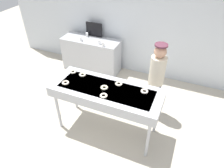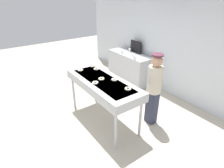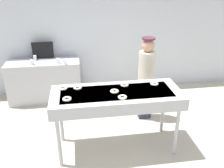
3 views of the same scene
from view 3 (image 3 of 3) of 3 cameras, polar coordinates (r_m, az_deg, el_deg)
name	(u,v)px [view 3 (image 3 of 3)]	position (r m, az deg, el deg)	size (l,w,h in m)	color
ground_plane	(116,146)	(4.27, 0.98, -14.61)	(16.00, 16.00, 0.00)	beige
back_wall	(100,34)	(5.80, -2.81, 11.87)	(8.00, 0.12, 2.83)	silver
fryer_conveyor	(117,98)	(3.74, 1.09, -3.26)	(2.02, 0.79, 1.05)	#B7BABF
sugar_donut_0	(67,99)	(3.51, -10.67, -3.53)	(0.13, 0.13, 0.04)	#F9E5CA
sugar_donut_1	(63,88)	(3.84, -11.54, -1.00)	(0.13, 0.13, 0.04)	white
sugar_donut_2	(122,97)	(3.50, 2.49, -3.15)	(0.13, 0.13, 0.04)	#F1E1C6
sugar_donut_3	(78,88)	(3.82, -8.18, -0.90)	(0.13, 0.13, 0.04)	#F0E6C4
sugar_donut_4	(114,91)	(3.67, 0.59, -1.74)	(0.13, 0.13, 0.04)	#FAF3C5
sugar_donut_5	(125,85)	(3.88, 2.99, -0.21)	(0.13, 0.13, 0.04)	#F4E9CD
sugar_donut_6	(154,84)	(3.98, 10.03, 0.06)	(0.13, 0.13, 0.04)	white
worker_baker	(146,75)	(4.65, 8.14, 2.11)	(0.31, 0.31, 1.67)	#2D3146
prep_counter	(45,81)	(5.69, -15.61, 0.66)	(1.61, 0.59, 0.94)	#B7BABF
paper_cup_0	(35,58)	(5.66, -17.84, 5.96)	(0.07, 0.07, 0.11)	white
paper_cup_1	(58,61)	(5.32, -12.69, 5.38)	(0.07, 0.07, 0.11)	white
paper_cup_2	(65,62)	(5.24, -11.16, 5.20)	(0.07, 0.07, 0.11)	white
paper_cup_3	(32,62)	(5.39, -18.48, 4.92)	(0.07, 0.07, 0.11)	white
menu_display	(43,50)	(5.70, -16.12, 7.73)	(0.47, 0.04, 0.38)	black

